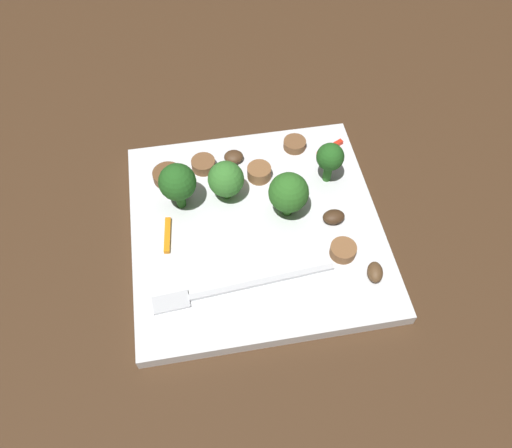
% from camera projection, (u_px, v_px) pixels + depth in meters
% --- Properties ---
extents(ground_plane, '(1.40, 1.40, 0.00)m').
position_uv_depth(ground_plane, '(256.00, 232.00, 0.55)').
color(ground_plane, '#422B19').
extents(plate, '(0.26, 0.26, 0.01)m').
position_uv_depth(plate, '(256.00, 228.00, 0.54)').
color(plate, white).
rests_on(plate, ground_plane).
extents(fork, '(0.18, 0.03, 0.00)m').
position_uv_depth(fork, '(231.00, 289.00, 0.49)').
color(fork, silver).
rests_on(fork, plate).
extents(broccoli_floret_0, '(0.04, 0.04, 0.05)m').
position_uv_depth(broccoli_floret_0, '(226.00, 179.00, 0.53)').
color(broccoli_floret_0, '#408630').
rests_on(broccoli_floret_0, plate).
extents(broccoli_floret_1, '(0.04, 0.04, 0.06)m').
position_uv_depth(broccoli_floret_1, '(177.00, 183.00, 0.52)').
color(broccoli_floret_1, '#296420').
rests_on(broccoli_floret_1, plate).
extents(broccoli_floret_2, '(0.03, 0.03, 0.05)m').
position_uv_depth(broccoli_floret_2, '(330.00, 158.00, 0.54)').
color(broccoli_floret_2, '#296420').
rests_on(broccoli_floret_2, plate).
extents(broccoli_floret_3, '(0.04, 0.04, 0.05)m').
position_uv_depth(broccoli_floret_3, '(289.00, 193.00, 0.52)').
color(broccoli_floret_3, '#347525').
rests_on(broccoli_floret_3, plate).
extents(sausage_slice_0, '(0.03, 0.03, 0.01)m').
position_uv_depth(sausage_slice_0, '(295.00, 144.00, 0.59)').
color(sausage_slice_0, brown).
rests_on(sausage_slice_0, plate).
extents(sausage_slice_1, '(0.05, 0.05, 0.01)m').
position_uv_depth(sausage_slice_1, '(168.00, 176.00, 0.56)').
color(sausage_slice_1, brown).
rests_on(sausage_slice_1, plate).
extents(sausage_slice_2, '(0.03, 0.03, 0.01)m').
position_uv_depth(sausage_slice_2, '(203.00, 164.00, 0.57)').
color(sausage_slice_2, brown).
rests_on(sausage_slice_2, plate).
extents(sausage_slice_3, '(0.03, 0.03, 0.01)m').
position_uv_depth(sausage_slice_3, '(343.00, 250.00, 0.51)').
color(sausage_slice_3, brown).
rests_on(sausage_slice_3, plate).
extents(sausage_slice_4, '(0.03, 0.03, 0.01)m').
position_uv_depth(sausage_slice_4, '(259.00, 172.00, 0.56)').
color(sausage_slice_4, brown).
rests_on(sausage_slice_4, plate).
extents(mushroom_0, '(0.02, 0.02, 0.01)m').
position_uv_depth(mushroom_0, '(234.00, 157.00, 0.58)').
color(mushroom_0, '#4C331E').
rests_on(mushroom_0, plate).
extents(mushroom_1, '(0.02, 0.02, 0.01)m').
position_uv_depth(mushroom_1, '(334.00, 217.00, 0.53)').
color(mushroom_1, '#422B19').
rests_on(mushroom_1, plate).
extents(mushroom_2, '(0.02, 0.03, 0.01)m').
position_uv_depth(mushroom_2, '(375.00, 272.00, 0.49)').
color(mushroom_2, brown).
rests_on(mushroom_2, plate).
extents(pepper_strip_0, '(0.04, 0.02, 0.00)m').
position_uv_depth(pepper_strip_0, '(330.00, 148.00, 0.59)').
color(pepper_strip_0, red).
rests_on(pepper_strip_0, plate).
extents(pepper_strip_2, '(0.01, 0.04, 0.00)m').
position_uv_depth(pepper_strip_2, '(167.00, 235.00, 0.52)').
color(pepper_strip_2, orange).
rests_on(pepper_strip_2, plate).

